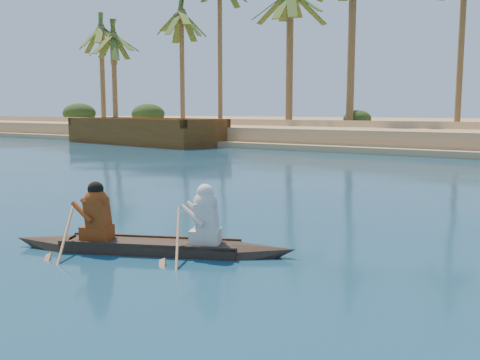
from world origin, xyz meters
The scene contains 2 objects.
canoe centered at (-8.00, -0.26, 0.28)m, with size 5.02×2.76×1.43m.
barge_left centered at (-29.44, 22.00, 0.78)m, with size 13.77×6.12×2.22m.
Camera 1 is at (-1.52, -7.12, 2.53)m, focal length 40.00 mm.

